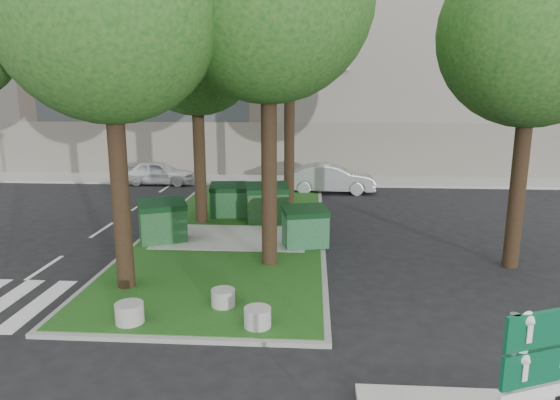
# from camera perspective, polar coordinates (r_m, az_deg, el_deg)

# --- Properties ---
(ground) EXTENTS (120.00, 120.00, 0.00)m
(ground) POSITION_cam_1_polar(r_m,az_deg,el_deg) (10.98, -14.22, -15.21)
(ground) COLOR black
(ground) RESTS_ON ground
(median_island) EXTENTS (6.00, 16.00, 0.12)m
(median_island) POSITION_cam_1_polar(r_m,az_deg,el_deg) (18.12, -4.97, -3.53)
(median_island) COLOR #1C4714
(median_island) RESTS_ON ground
(median_kerb) EXTENTS (6.30, 16.30, 0.10)m
(median_kerb) POSITION_cam_1_polar(r_m,az_deg,el_deg) (18.12, -4.97, -3.56)
(median_kerb) COLOR gray
(median_kerb) RESTS_ON ground
(building_sidewalk) EXTENTS (42.00, 3.00, 0.12)m
(building_sidewalk) POSITION_cam_1_polar(r_m,az_deg,el_deg) (28.34, -2.76, 2.30)
(building_sidewalk) COLOR #999993
(building_sidewalk) RESTS_ON ground
(zebra_crossing) EXTENTS (5.00, 3.00, 0.01)m
(zebra_crossing) POSITION_cam_1_polar(r_m,az_deg,el_deg) (13.73, -27.54, -10.49)
(zebra_crossing) COLOR silver
(zebra_crossing) RESTS_ON ground
(apartment_building) EXTENTS (41.00, 12.00, 16.00)m
(apartment_building) POSITION_cam_1_polar(r_m,az_deg,el_deg) (35.49, -1.46, 17.21)
(apartment_building) COLOR #BEB58E
(apartment_building) RESTS_ON ground
(tree_median_mid) EXTENTS (4.80, 4.80, 9.99)m
(tree_median_mid) POSITION_cam_1_polar(r_m,az_deg,el_deg) (18.84, -9.34, 18.22)
(tree_median_mid) COLOR black
(tree_median_mid) RESTS_ON ground
(tree_median_far) EXTENTS (5.80, 5.80, 11.93)m
(tree_median_far) POSITION_cam_1_polar(r_m,az_deg,el_deg) (21.55, 1.39, 21.20)
(tree_median_far) COLOR black
(tree_median_far) RESTS_ON ground
(tree_street_right) EXTENTS (5.00, 5.00, 10.06)m
(tree_street_right) POSITION_cam_1_polar(r_m,az_deg,el_deg) (15.56, 27.44, 18.33)
(tree_street_right) COLOR black
(tree_street_right) RESTS_ON ground
(dumpster_a) EXTENTS (1.82, 1.59, 1.41)m
(dumpster_a) POSITION_cam_1_polar(r_m,az_deg,el_deg) (16.93, -13.27, -2.38)
(dumpster_a) COLOR #113E18
(dumpster_a) RESTS_ON median_island
(dumpster_b) EXTENTS (1.52, 1.13, 1.33)m
(dumpster_b) POSITION_cam_1_polar(r_m,az_deg,el_deg) (19.94, -5.89, -0.01)
(dumpster_b) COLOR #13431C
(dumpster_b) RESTS_ON median_island
(dumpster_c) EXTENTS (1.77, 1.40, 1.47)m
(dumpster_c) POSITION_cam_1_polar(r_m,az_deg,el_deg) (18.99, -1.51, -0.36)
(dumpster_c) COLOR #103611
(dumpster_c) RESTS_ON median_island
(dumpster_d) EXTENTS (1.61, 1.31, 1.31)m
(dumpster_d) POSITION_cam_1_polar(r_m,az_deg,el_deg) (16.02, 2.90, -3.09)
(dumpster_d) COLOR #164926
(dumpster_d) RESTS_ON median_island
(bollard_left) EXTENTS (0.61, 0.61, 0.44)m
(bollard_left) POSITION_cam_1_polar(r_m,az_deg,el_deg) (11.47, -16.82, -12.25)
(bollard_left) COLOR gray
(bollard_left) RESTS_ON median_island
(bollard_right) EXTENTS (0.58, 0.58, 0.41)m
(bollard_right) POSITION_cam_1_polar(r_m,az_deg,el_deg) (10.85, -2.58, -13.24)
(bollard_right) COLOR #989793
(bollard_right) RESTS_ON median_island
(bollard_mid) EXTENTS (0.55, 0.55, 0.40)m
(bollard_mid) POSITION_cam_1_polar(r_m,az_deg,el_deg) (11.86, -6.51, -11.02)
(bollard_mid) COLOR gray
(bollard_mid) RESTS_ON median_island
(litter_bin) EXTENTS (0.40, 0.40, 0.69)m
(litter_bin) POSITION_cam_1_polar(r_m,az_deg,el_deg) (22.85, 0.46, 0.90)
(litter_bin) COLOR gold
(litter_bin) RESTS_ON median_island
(car_white) EXTENTS (3.87, 1.66, 1.30)m
(car_white) POSITION_cam_1_polar(r_m,az_deg,el_deg) (28.00, -13.68, 3.07)
(car_white) COLOR silver
(car_white) RESTS_ON ground
(car_silver) EXTENTS (4.38, 1.56, 1.44)m
(car_silver) POSITION_cam_1_polar(r_m,az_deg,el_deg) (25.10, 5.84, 2.47)
(car_silver) COLOR #ACB1B4
(car_silver) RESTS_ON ground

